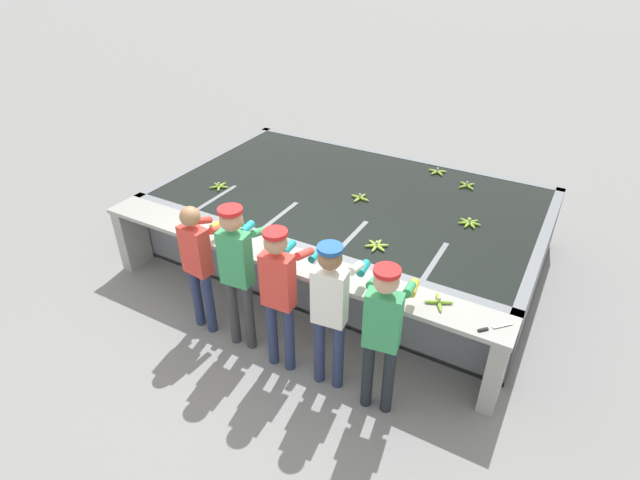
{
  "coord_description": "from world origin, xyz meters",
  "views": [
    {
      "loc": [
        2.62,
        -3.53,
        3.99
      ],
      "look_at": [
        0.0,
        1.1,
        0.65
      ],
      "focal_mm": 28.0,
      "sensor_mm": 36.0,
      "label": 1
    }
  ],
  "objects_px": {
    "worker_1": "(238,265)",
    "banana_bunch_floating_2": "(360,198)",
    "banana_bunch_floating_1": "(469,223)",
    "banana_bunch_ledge_0": "(439,302)",
    "worker_3": "(331,303)",
    "knife_0": "(221,231)",
    "banana_bunch_floating_4": "(219,186)",
    "banana_bunch_floating_0": "(437,172)",
    "banana_bunch_floating_5": "(467,186)",
    "worker_2": "(280,287)",
    "worker_4": "(383,327)",
    "banana_bunch_floating_3": "(377,246)",
    "knife_1": "(490,328)",
    "worker_0": "(199,258)"
  },
  "relations": [
    {
      "from": "banana_bunch_ledge_0",
      "to": "knife_0",
      "type": "relative_size",
      "value": 0.85
    },
    {
      "from": "worker_3",
      "to": "knife_0",
      "type": "distance_m",
      "value": 1.91
    },
    {
      "from": "worker_2",
      "to": "worker_3",
      "type": "relative_size",
      "value": 1.0
    },
    {
      "from": "worker_0",
      "to": "banana_bunch_floating_2",
      "type": "xyz_separation_m",
      "value": [
        0.89,
        2.15,
        -0.0
      ]
    },
    {
      "from": "knife_0",
      "to": "knife_1",
      "type": "bearing_deg",
      "value": -2.48
    },
    {
      "from": "banana_bunch_floating_0",
      "to": "banana_bunch_ledge_0",
      "type": "distance_m",
      "value": 3.08
    },
    {
      "from": "banana_bunch_floating_4",
      "to": "banana_bunch_ledge_0",
      "type": "relative_size",
      "value": 1.03
    },
    {
      "from": "worker_3",
      "to": "banana_bunch_floating_2",
      "type": "relative_size",
      "value": 5.9
    },
    {
      "from": "worker_4",
      "to": "knife_1",
      "type": "xyz_separation_m",
      "value": [
        0.82,
        0.52,
        -0.06
      ]
    },
    {
      "from": "worker_0",
      "to": "knife_0",
      "type": "xyz_separation_m",
      "value": [
        -0.17,
        0.57,
        -0.01
      ]
    },
    {
      "from": "worker_2",
      "to": "worker_4",
      "type": "distance_m",
      "value": 1.1
    },
    {
      "from": "banana_bunch_floating_2",
      "to": "worker_4",
      "type": "bearing_deg",
      "value": -59.88
    },
    {
      "from": "banana_bunch_floating_2",
      "to": "banana_bunch_ledge_0",
      "type": "bearing_deg",
      "value": -44.9
    },
    {
      "from": "banana_bunch_floating_3",
      "to": "banana_bunch_ledge_0",
      "type": "relative_size",
      "value": 1.05
    },
    {
      "from": "banana_bunch_floating_5",
      "to": "worker_1",
      "type": "bearing_deg",
      "value": -114.68
    },
    {
      "from": "worker_4",
      "to": "knife_0",
      "type": "xyz_separation_m",
      "value": [
        -2.36,
        0.66,
        -0.06
      ]
    },
    {
      "from": "worker_1",
      "to": "banana_bunch_floating_2",
      "type": "relative_size",
      "value": 6.13
    },
    {
      "from": "worker_4",
      "to": "worker_1",
      "type": "bearing_deg",
      "value": 177.58
    },
    {
      "from": "worker_4",
      "to": "banana_bunch_ledge_0",
      "type": "relative_size",
      "value": 6.15
    },
    {
      "from": "worker_4",
      "to": "banana_bunch_floating_1",
      "type": "relative_size",
      "value": 5.88
    },
    {
      "from": "banana_bunch_floating_1",
      "to": "banana_bunch_ledge_0",
      "type": "xyz_separation_m",
      "value": [
        0.16,
        -1.66,
        0.0
      ]
    },
    {
      "from": "banana_bunch_floating_4",
      "to": "worker_1",
      "type": "bearing_deg",
      "value": -45.34
    },
    {
      "from": "worker_4",
      "to": "banana_bunch_floating_4",
      "type": "distance_m",
      "value": 3.52
    },
    {
      "from": "worker_3",
      "to": "knife_1",
      "type": "distance_m",
      "value": 1.45
    },
    {
      "from": "worker_4",
      "to": "banana_bunch_floating_0",
      "type": "distance_m",
      "value": 3.62
    },
    {
      "from": "worker_1",
      "to": "banana_bunch_floating_4",
      "type": "relative_size",
      "value": 6.25
    },
    {
      "from": "worker_2",
      "to": "knife_1",
      "type": "relative_size",
      "value": 6.13
    },
    {
      "from": "worker_3",
      "to": "worker_1",
      "type": "bearing_deg",
      "value": 178.59
    },
    {
      "from": "banana_bunch_floating_5",
      "to": "banana_bunch_floating_0",
      "type": "bearing_deg",
      "value": 153.52
    },
    {
      "from": "worker_4",
      "to": "banana_bunch_floating_4",
      "type": "height_order",
      "value": "worker_4"
    },
    {
      "from": "worker_0",
      "to": "worker_1",
      "type": "relative_size",
      "value": 0.92
    },
    {
      "from": "worker_2",
      "to": "knife_0",
      "type": "bearing_deg",
      "value": 152.98
    },
    {
      "from": "worker_3",
      "to": "knife_1",
      "type": "relative_size",
      "value": 6.11
    },
    {
      "from": "banana_bunch_floating_0",
      "to": "worker_3",
      "type": "bearing_deg",
      "value": -88.06
    },
    {
      "from": "banana_bunch_floating_3",
      "to": "banana_bunch_ledge_0",
      "type": "bearing_deg",
      "value": -34.2
    },
    {
      "from": "worker_2",
      "to": "banana_bunch_floating_0",
      "type": "xyz_separation_m",
      "value": [
        0.43,
        3.54,
        -0.07
      ]
    },
    {
      "from": "banana_bunch_floating_0",
      "to": "banana_bunch_floating_5",
      "type": "height_order",
      "value": "same"
    },
    {
      "from": "worker_2",
      "to": "banana_bunch_floating_4",
      "type": "relative_size",
      "value": 6.03
    },
    {
      "from": "worker_2",
      "to": "banana_bunch_floating_0",
      "type": "distance_m",
      "value": 3.57
    },
    {
      "from": "banana_bunch_floating_4",
      "to": "knife_0",
      "type": "xyz_separation_m",
      "value": [
        0.79,
        -0.93,
        -0.01
      ]
    },
    {
      "from": "worker_1",
      "to": "knife_0",
      "type": "xyz_separation_m",
      "value": [
        -0.71,
        0.59,
        -0.12
      ]
    },
    {
      "from": "worker_3",
      "to": "banana_bunch_floating_4",
      "type": "height_order",
      "value": "worker_3"
    },
    {
      "from": "banana_bunch_floating_3",
      "to": "knife_0",
      "type": "xyz_separation_m",
      "value": [
        -1.74,
        -0.61,
        -0.01
      ]
    },
    {
      "from": "worker_1",
      "to": "banana_bunch_floating_2",
      "type": "distance_m",
      "value": 2.2
    },
    {
      "from": "banana_bunch_floating_4",
      "to": "banana_bunch_ledge_0",
      "type": "xyz_separation_m",
      "value": [
        3.45,
        -0.95,
        0.0
      ]
    },
    {
      "from": "banana_bunch_floating_3",
      "to": "banana_bunch_floating_0",
      "type": "bearing_deg",
      "value": 91.14
    },
    {
      "from": "worker_0",
      "to": "banana_bunch_floating_1",
      "type": "xyz_separation_m",
      "value": [
        2.34,
        2.21,
        -0.0
      ]
    },
    {
      "from": "banana_bunch_floating_0",
      "to": "banana_bunch_floating_3",
      "type": "relative_size",
      "value": 0.98
    },
    {
      "from": "worker_3",
      "to": "banana_bunch_floating_5",
      "type": "xyz_separation_m",
      "value": [
        0.39,
        3.26,
        -0.07
      ]
    },
    {
      "from": "worker_3",
      "to": "knife_1",
      "type": "height_order",
      "value": "worker_3"
    }
  ]
}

